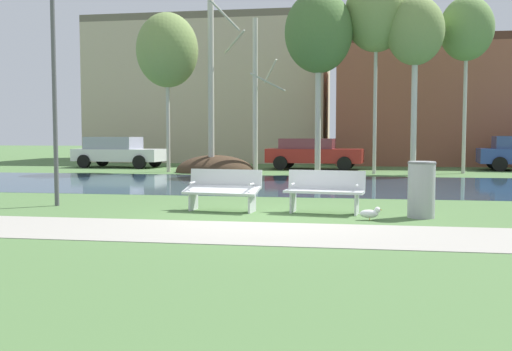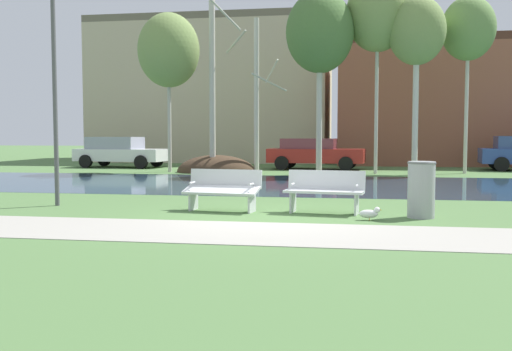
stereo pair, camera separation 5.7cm
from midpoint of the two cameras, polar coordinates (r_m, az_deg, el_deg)
name	(u,v)px [view 2 (the right image)]	position (r m, az deg, el deg)	size (l,w,h in m)	color
ground_plane	(307,179)	(21.19, 5.08, -0.36)	(120.00, 120.00, 0.00)	#4C703D
paved_path_strip	(250,233)	(9.59, -0.38, -5.59)	(60.00, 2.23, 0.01)	#9E998E
river_band	(301,184)	(18.89, 4.53, -0.87)	(80.00, 7.87, 0.01)	#284256
soil_mound	(216,172)	(25.09, -3.85, 0.32)	(3.41, 2.53, 1.48)	#423021
bench_left	(223,189)	(12.27, -3.14, -1.29)	(1.66, 0.77, 0.87)	silver
bench_right	(325,190)	(11.99, 6.85, -1.44)	(1.66, 0.77, 0.87)	silver
trash_bin	(421,189)	(11.70, 15.97, -1.25)	(0.54, 0.54, 1.09)	#999B9E
seagull	(370,213)	(11.17, 11.19, -3.64)	(0.42, 0.16, 0.25)	white
streetlamp	(54,46)	(14.02, -19.04, 11.87)	(0.32, 0.32, 5.36)	#4C4C51
birch_far_left	(169,51)	(25.71, -8.46, 11.98)	(2.63, 2.63, 6.79)	#BCB7A8
birch_left	(213,68)	(24.78, -4.14, 10.42)	(1.63, 2.77, 8.57)	#BCB7A8
birch_center_left	(257,95)	(24.76, 0.19, 7.88)	(1.41, 2.21, 6.47)	beige
birch_center	(320,33)	(24.25, 6.32, 13.67)	(2.73, 2.73, 7.36)	beige
birch_center_right	(378,14)	(24.93, 11.87, 15.17)	(2.56, 2.56, 8.32)	beige
birch_right	(417,32)	(24.45, 15.50, 13.34)	(2.24, 2.24, 7.30)	beige
birch_far_right	(468,29)	(26.09, 20.08, 13.27)	(2.18, 2.18, 7.62)	beige
parked_van_nearest_white	(120,151)	(29.55, -13.12, 2.31)	(4.57, 2.31, 1.50)	silver
parked_sedan_second_red	(314,153)	(27.20, 5.79, 2.21)	(4.53, 2.28, 1.43)	maroon
building_beige_block	(219,94)	(37.74, -3.57, 7.97)	(13.93, 9.66, 8.45)	#BCAD8E
building_brick_low	(443,105)	(35.11, 17.88, 6.60)	(11.71, 9.08, 6.63)	brown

